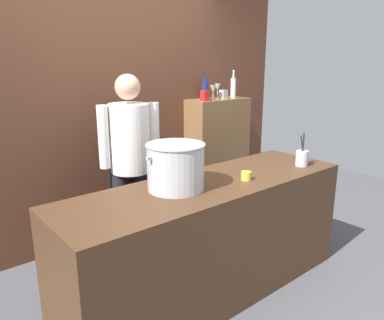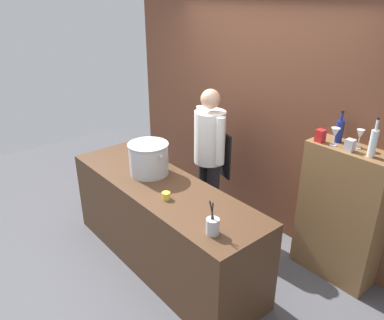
% 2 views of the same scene
% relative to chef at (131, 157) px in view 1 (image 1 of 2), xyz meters
% --- Properties ---
extents(ground_plane, '(8.00, 8.00, 0.00)m').
position_rel_chef_xyz_m(ground_plane, '(0.19, -0.80, -0.96)').
color(ground_plane, '#4C4C51').
extents(brick_back_panel, '(4.40, 0.10, 3.00)m').
position_rel_chef_xyz_m(brick_back_panel, '(0.19, 0.60, 0.54)').
color(brick_back_panel, brown).
rests_on(brick_back_panel, ground_plane).
extents(prep_counter, '(2.34, 0.70, 0.90)m').
position_rel_chef_xyz_m(prep_counter, '(0.19, -0.80, -0.51)').
color(prep_counter, '#472D1C').
rests_on(prep_counter, ground_plane).
extents(bar_cabinet, '(0.76, 0.32, 1.34)m').
position_rel_chef_xyz_m(bar_cabinet, '(1.40, 0.39, -0.29)').
color(bar_cabinet, brown).
rests_on(bar_cabinet, ground_plane).
extents(chef, '(0.52, 0.39, 1.66)m').
position_rel_chef_xyz_m(chef, '(0.00, 0.00, 0.00)').
color(chef, black).
rests_on(chef, ground_plane).
extents(stockpot_large, '(0.46, 0.41, 0.32)m').
position_rel_chef_xyz_m(stockpot_large, '(-0.08, -0.75, 0.10)').
color(stockpot_large, '#B7BABF').
rests_on(stockpot_large, prep_counter).
extents(utensil_crock, '(0.10, 0.10, 0.29)m').
position_rel_chef_xyz_m(utensil_crock, '(1.09, -0.97, 0.00)').
color(utensil_crock, '#B7BABF').
rests_on(utensil_crock, prep_counter).
extents(butter_jar, '(0.08, 0.08, 0.06)m').
position_rel_chef_xyz_m(butter_jar, '(0.44, -0.92, -0.03)').
color(butter_jar, yellow).
rests_on(butter_jar, prep_counter).
extents(wine_bottle_clear, '(0.06, 0.06, 0.33)m').
position_rel_chef_xyz_m(wine_bottle_clear, '(1.58, 0.33, 0.50)').
color(wine_bottle_clear, silver).
rests_on(wine_bottle_clear, bar_cabinet).
extents(wine_bottle_cobalt, '(0.07, 0.07, 0.29)m').
position_rel_chef_xyz_m(wine_bottle_cobalt, '(1.23, 0.43, 0.48)').
color(wine_bottle_cobalt, navy).
rests_on(wine_bottle_cobalt, bar_cabinet).
extents(wine_glass_tall, '(0.08, 0.08, 0.16)m').
position_rel_chef_xyz_m(wine_glass_tall, '(1.25, 0.32, 0.49)').
color(wine_glass_tall, silver).
rests_on(wine_glass_tall, bar_cabinet).
extents(wine_glass_short, '(0.07, 0.07, 0.17)m').
position_rel_chef_xyz_m(wine_glass_short, '(1.42, 0.43, 0.49)').
color(wine_glass_short, silver).
rests_on(wine_glass_short, bar_cabinet).
extents(spice_tin_silver, '(0.07, 0.07, 0.10)m').
position_rel_chef_xyz_m(spice_tin_silver, '(1.40, 0.31, 0.43)').
color(spice_tin_silver, '#B2B2B7').
rests_on(spice_tin_silver, bar_cabinet).
extents(spice_tin_red, '(0.07, 0.07, 0.11)m').
position_rel_chef_xyz_m(spice_tin_red, '(1.12, 0.31, 0.43)').
color(spice_tin_red, red).
rests_on(spice_tin_red, bar_cabinet).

